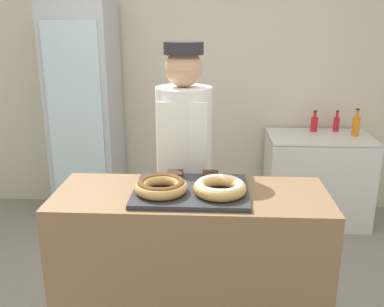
{
  "coord_description": "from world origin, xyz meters",
  "views": [
    {
      "loc": [
        0.11,
        -2.02,
        1.82
      ],
      "look_at": [
        0.0,
        0.1,
        1.16
      ],
      "focal_mm": 40.0,
      "sensor_mm": 36.0,
      "label": 1
    }
  ],
  "objects_px": {
    "donut_light_glaze": "(220,187)",
    "brownie_back_left": "(175,175)",
    "beverage_fridge": "(86,115)",
    "chest_freezer": "(316,178)",
    "bottle_red_b": "(336,123)",
    "brownie_back_right": "(210,175)",
    "bottle_red": "(314,123)",
    "serving_tray": "(191,191)",
    "bottle_orange": "(356,125)",
    "baker_person": "(184,171)",
    "donut_chocolate_glaze": "(161,186)"
  },
  "relations": [
    {
      "from": "donut_light_glaze",
      "to": "brownie_back_left",
      "type": "distance_m",
      "value": 0.33
    },
    {
      "from": "beverage_fridge",
      "to": "chest_freezer",
      "type": "xyz_separation_m",
      "value": [
        2.13,
        0.01,
        -0.58
      ]
    },
    {
      "from": "chest_freezer",
      "to": "bottle_red_b",
      "type": "distance_m",
      "value": 0.55
    },
    {
      "from": "brownie_back_right",
      "to": "bottle_red",
      "type": "relative_size",
      "value": 0.44
    },
    {
      "from": "serving_tray",
      "to": "brownie_back_left",
      "type": "height_order",
      "value": "brownie_back_left"
    },
    {
      "from": "bottle_orange",
      "to": "bottle_red",
      "type": "relative_size",
      "value": 1.26
    },
    {
      "from": "donut_light_glaze",
      "to": "serving_tray",
      "type": "bearing_deg",
      "value": 158.1
    },
    {
      "from": "baker_person",
      "to": "chest_freezer",
      "type": "bearing_deg",
      "value": 47.66
    },
    {
      "from": "donut_chocolate_glaze",
      "to": "bottle_orange",
      "type": "height_order",
      "value": "bottle_orange"
    },
    {
      "from": "bottle_orange",
      "to": "bottle_red_b",
      "type": "xyz_separation_m",
      "value": [
        -0.13,
        0.16,
        -0.02
      ]
    },
    {
      "from": "donut_light_glaze",
      "to": "bottle_red_b",
      "type": "bearing_deg",
      "value": 61.06
    },
    {
      "from": "beverage_fridge",
      "to": "bottle_red_b",
      "type": "distance_m",
      "value": 2.33
    },
    {
      "from": "brownie_back_right",
      "to": "baker_person",
      "type": "distance_m",
      "value": 0.41
    },
    {
      "from": "serving_tray",
      "to": "beverage_fridge",
      "type": "xyz_separation_m",
      "value": [
        -1.06,
        1.77,
        0.0
      ]
    },
    {
      "from": "chest_freezer",
      "to": "bottle_red",
      "type": "height_order",
      "value": "bottle_red"
    },
    {
      "from": "donut_light_glaze",
      "to": "bottle_red",
      "type": "xyz_separation_m",
      "value": [
        0.9,
        2.0,
        -0.14
      ]
    },
    {
      "from": "donut_chocolate_glaze",
      "to": "beverage_fridge",
      "type": "relative_size",
      "value": 0.13
    },
    {
      "from": "serving_tray",
      "to": "brownie_back_right",
      "type": "height_order",
      "value": "brownie_back_right"
    },
    {
      "from": "donut_chocolate_glaze",
      "to": "bottle_red",
      "type": "height_order",
      "value": "donut_chocolate_glaze"
    },
    {
      "from": "serving_tray",
      "to": "beverage_fridge",
      "type": "bearing_deg",
      "value": 120.96
    },
    {
      "from": "serving_tray",
      "to": "brownie_back_left",
      "type": "distance_m",
      "value": 0.19
    },
    {
      "from": "brownie_back_right",
      "to": "bottle_red_b",
      "type": "xyz_separation_m",
      "value": [
        1.16,
        1.8,
        -0.12
      ]
    },
    {
      "from": "beverage_fridge",
      "to": "chest_freezer",
      "type": "height_order",
      "value": "beverage_fridge"
    },
    {
      "from": "bottle_orange",
      "to": "brownie_back_right",
      "type": "bearing_deg",
      "value": -128.3
    },
    {
      "from": "bottle_red",
      "to": "brownie_back_left",
      "type": "bearing_deg",
      "value": -122.83
    },
    {
      "from": "bottle_red",
      "to": "baker_person",
      "type": "bearing_deg",
      "value": -128.3
    },
    {
      "from": "brownie_back_left",
      "to": "bottle_orange",
      "type": "height_order",
      "value": "bottle_orange"
    },
    {
      "from": "serving_tray",
      "to": "bottle_red_b",
      "type": "bearing_deg",
      "value": 57.22
    },
    {
      "from": "brownie_back_left",
      "to": "brownie_back_right",
      "type": "bearing_deg",
      "value": 0.0
    },
    {
      "from": "baker_person",
      "to": "chest_freezer",
      "type": "height_order",
      "value": "baker_person"
    },
    {
      "from": "brownie_back_left",
      "to": "baker_person",
      "type": "bearing_deg",
      "value": 86.0
    },
    {
      "from": "serving_tray",
      "to": "chest_freezer",
      "type": "distance_m",
      "value": 2.15
    },
    {
      "from": "chest_freezer",
      "to": "brownie_back_right",
      "type": "bearing_deg",
      "value": -121.18
    },
    {
      "from": "bottle_orange",
      "to": "baker_person",
      "type": "bearing_deg",
      "value": -138.79
    },
    {
      "from": "baker_person",
      "to": "beverage_fridge",
      "type": "height_order",
      "value": "beverage_fridge"
    },
    {
      "from": "chest_freezer",
      "to": "bottle_red_b",
      "type": "relative_size",
      "value": 4.7
    },
    {
      "from": "brownie_back_left",
      "to": "beverage_fridge",
      "type": "height_order",
      "value": "beverage_fridge"
    },
    {
      "from": "donut_light_glaze",
      "to": "bottle_red",
      "type": "relative_size",
      "value": 1.33
    },
    {
      "from": "donut_chocolate_glaze",
      "to": "bottle_red",
      "type": "xyz_separation_m",
      "value": [
        1.2,
        2.0,
        -0.14
      ]
    },
    {
      "from": "bottle_orange",
      "to": "bottle_red_b",
      "type": "height_order",
      "value": "bottle_orange"
    },
    {
      "from": "donut_light_glaze",
      "to": "bottle_orange",
      "type": "height_order",
      "value": "bottle_orange"
    },
    {
      "from": "donut_light_glaze",
      "to": "chest_freezer",
      "type": "height_order",
      "value": "donut_light_glaze"
    },
    {
      "from": "chest_freezer",
      "to": "serving_tray",
      "type": "bearing_deg",
      "value": -121.19
    },
    {
      "from": "chest_freezer",
      "to": "bottle_red_b",
      "type": "height_order",
      "value": "bottle_red_b"
    },
    {
      "from": "serving_tray",
      "to": "chest_freezer",
      "type": "bearing_deg",
      "value": 58.81
    },
    {
      "from": "serving_tray",
      "to": "donut_light_glaze",
      "type": "bearing_deg",
      "value": -21.9
    },
    {
      "from": "donut_chocolate_glaze",
      "to": "baker_person",
      "type": "relative_size",
      "value": 0.15
    },
    {
      "from": "chest_freezer",
      "to": "bottle_orange",
      "type": "xyz_separation_m",
      "value": [
        0.31,
        0.02,
        0.51
      ]
    },
    {
      "from": "bottle_red",
      "to": "brownie_back_right",
      "type": "bearing_deg",
      "value": -118.2
    },
    {
      "from": "serving_tray",
      "to": "bottle_orange",
      "type": "distance_m",
      "value": 2.27
    }
  ]
}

